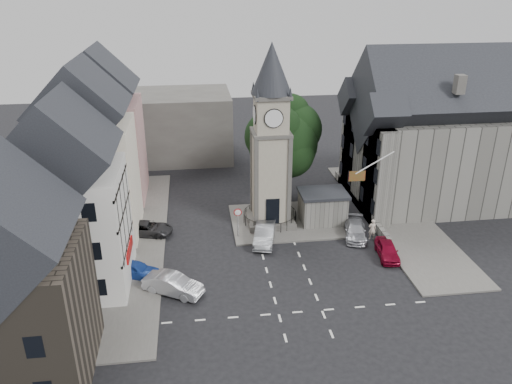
{
  "coord_description": "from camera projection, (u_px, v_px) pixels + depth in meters",
  "views": [
    {
      "loc": [
        -6.6,
        -32.77,
        21.05
      ],
      "look_at": [
        -1.68,
        5.0,
        4.5
      ],
      "focal_mm": 35.0,
      "sensor_mm": 36.0,
      "label": 1
    }
  ],
  "objects": [
    {
      "name": "car_east_red",
      "position": [
        387.0,
        250.0,
        40.39
      ],
      "size": [
        1.99,
        3.92,
        1.28
      ],
      "primitive_type": "imported",
      "rotation": [
        0.0,
        0.0,
        -0.13
      ],
      "color": "maroon",
      "rests_on": "ground"
    },
    {
      "name": "pedestrian",
      "position": [
        372.0,
        229.0,
        43.04
      ],
      "size": [
        0.7,
        0.47,
        1.89
      ],
      "primitive_type": "imported",
      "rotation": [
        0.0,
        0.0,
        3.12
      ],
      "color": "beige",
      "rests_on": "ground"
    },
    {
      "name": "town_tree",
      "position": [
        283.0,
        134.0,
        48.26
      ],
      "size": [
        7.2,
        7.2,
        10.8
      ],
      "color": "black",
      "rests_on": "ground"
    },
    {
      "name": "car_west_silver",
      "position": [
        173.0,
        285.0,
        35.71
      ],
      "size": [
        4.62,
        3.51,
        1.46
      ],
      "primitive_type": "imported",
      "rotation": [
        0.0,
        0.0,
        1.06
      ],
      "color": "#ADAFB5",
      "rests_on": "ground"
    },
    {
      "name": "east_building",
      "position": [
        424.0,
        142.0,
        48.33
      ],
      "size": [
        14.4,
        11.4,
        12.6
      ],
      "color": "#62605A",
      "rests_on": "ground"
    },
    {
      "name": "warning_sign_post",
      "position": [
        238.0,
        217.0,
        42.73
      ],
      "size": [
        0.7,
        0.19,
        2.85
      ],
      "color": "black",
      "rests_on": "ground"
    },
    {
      "name": "pavement_west",
      "position": [
        130.0,
        241.0,
        42.92
      ],
      "size": [
        6.0,
        30.0,
        0.14
      ],
      "primitive_type": "cube",
      "color": "#595651",
      "rests_on": "ground"
    },
    {
      "name": "car_west_blue",
      "position": [
        135.0,
        269.0,
        37.75
      ],
      "size": [
        4.01,
        2.81,
        1.27
      ],
      "primitive_type": "imported",
      "rotation": [
        0.0,
        0.0,
        1.17
      ],
      "color": "#1D41A0",
      "rests_on": "ground"
    },
    {
      "name": "clock_tower",
      "position": [
        271.0,
        139.0,
        43.01
      ],
      "size": [
        4.86,
        4.86,
        16.25
      ],
      "color": "#4C4944",
      "rests_on": "ground"
    },
    {
      "name": "car_island_east",
      "position": [
        355.0,
        230.0,
        43.56
      ],
      "size": [
        2.8,
        4.66,
        1.26
      ],
      "primitive_type": "imported",
      "rotation": [
        0.0,
        0.0,
        -0.25
      ],
      "color": "#AAACB2",
      "rests_on": "ground"
    },
    {
      "name": "flagpole",
      "position": [
        375.0,
        163.0,
        40.77
      ],
      "size": [
        3.68,
        0.1,
        2.74
      ],
      "color": "white",
      "rests_on": "ground"
    },
    {
      "name": "stone_shelter",
      "position": [
        322.0,
        207.0,
        45.75
      ],
      "size": [
        4.3,
        3.3,
        3.08
      ],
      "color": "#62605A",
      "rests_on": "ground"
    },
    {
      "name": "car_west_grey",
      "position": [
        147.0,
        229.0,
        43.85
      ],
      "size": [
        4.81,
        3.0,
        1.24
      ],
      "primitive_type": "imported",
      "rotation": [
        0.0,
        0.0,
        1.35
      ],
      "color": "#2A2A2C",
      "rests_on": "ground"
    },
    {
      "name": "backdrop_west",
      "position": [
        149.0,
        126.0,
        61.43
      ],
      "size": [
        20.0,
        10.0,
        8.0
      ],
      "primitive_type": "cube",
      "color": "#4C4944",
      "rests_on": "ground"
    },
    {
      "name": "building_sw_stone",
      "position": [
        6.0,
        296.0,
        26.65
      ],
      "size": [
        8.6,
        7.6,
        10.4
      ],
      "color": "#3F382F",
      "rests_on": "ground"
    },
    {
      "name": "terrace_pink",
      "position": [
        103.0,
        136.0,
        49.07
      ],
      "size": [
        8.1,
        7.6,
        12.8
      ],
      "color": "#BB8085",
      "rests_on": "ground"
    },
    {
      "name": "central_island",
      "position": [
        286.0,
        221.0,
        46.4
      ],
      "size": [
        10.0,
        8.0,
        0.16
      ],
      "primitive_type": "cube",
      "color": "#595651",
      "rests_on": "ground"
    },
    {
      "name": "ground",
      "position": [
        286.0,
        269.0,
        38.98
      ],
      "size": [
        120.0,
        120.0,
        0.0
      ],
      "primitive_type": "plane",
      "color": "black",
      "rests_on": "ground"
    },
    {
      "name": "pavement_east",
      "position": [
        394.0,
        215.0,
        47.65
      ],
      "size": [
        6.0,
        26.0,
        0.14
      ],
      "primitive_type": "cube",
      "color": "#595651",
      "rests_on": "ground"
    },
    {
      "name": "road_markings",
      "position": [
        300.0,
        312.0,
        33.97
      ],
      "size": [
        20.0,
        8.0,
        0.01
      ],
      "primitive_type": "cube",
      "color": "silver",
      "rests_on": "ground"
    },
    {
      "name": "car_island_silver",
      "position": [
        265.0,
        234.0,
        42.65
      ],
      "size": [
        2.61,
        4.81,
        1.5
      ],
      "primitive_type": "imported",
      "rotation": [
        0.0,
        0.0,
        -0.24
      ],
      "color": "gray",
      "rests_on": "ground"
    },
    {
      "name": "terrace_cream",
      "position": [
        88.0,
        164.0,
        41.79
      ],
      "size": [
        8.1,
        7.6,
        12.8
      ],
      "color": "#F4E3CC",
      "rests_on": "ground"
    },
    {
      "name": "terrace_tudor",
      "position": [
        69.0,
        208.0,
        34.67
      ],
      "size": [
        8.1,
        7.6,
        12.0
      ],
      "color": "silver",
      "rests_on": "ground"
    },
    {
      "name": "east_boundary_wall",
      "position": [
        359.0,
        204.0,
        48.98
      ],
      "size": [
        0.4,
        16.0,
        0.9
      ],
      "primitive_type": "cube",
      "color": "#62605A",
      "rests_on": "ground"
    }
  ]
}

